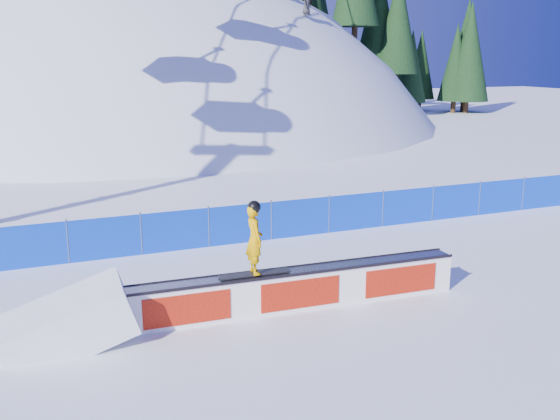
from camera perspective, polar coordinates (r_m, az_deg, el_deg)
name	(u,v)px	position (r m, az deg, el deg)	size (l,w,h in m)	color
ground	(374,282)	(16.04, 8.56, -6.54)	(160.00, 160.00, 0.00)	white
snow_hill	(133,317)	(60.19, -13.31, -9.53)	(64.00, 64.00, 64.00)	silver
treeline	(373,17)	(62.75, 8.54, 17.06)	(24.34, 12.47, 19.51)	#342114
safety_fence	(301,218)	(19.66, 1.91, -0.71)	(22.05, 0.05, 1.30)	#0839C8
rail_box	(297,289)	(14.13, 1.53, -7.25)	(7.82, 0.91, 0.94)	white
snow_ramp	(71,341)	(13.47, -18.60, -11.25)	(2.48, 1.65, 0.93)	white
snowboarder	(254,239)	(13.41, -2.35, -2.63)	(1.59, 0.57, 1.65)	black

